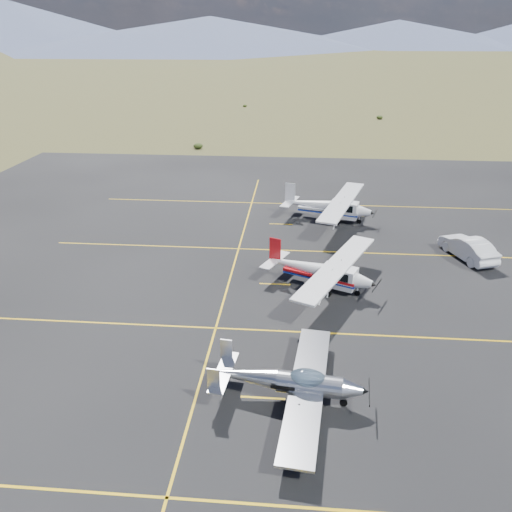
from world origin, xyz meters
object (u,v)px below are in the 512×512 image
(aircraft_cessna, at_px, (321,270))
(aircraft_plain, at_px, (329,206))
(aircraft_low_wing, at_px, (292,382))
(sedan, at_px, (468,248))

(aircraft_cessna, xyz_separation_m, aircraft_plain, (1.12, 12.49, 0.09))
(aircraft_low_wing, relative_size, sedan, 1.89)
(aircraft_low_wing, relative_size, aircraft_cessna, 0.90)
(aircraft_plain, bearing_deg, aircraft_cessna, -78.48)
(aircraft_low_wing, xyz_separation_m, sedan, (12.32, 16.20, -0.14))
(aircraft_cessna, height_order, sedan, aircraft_cessna)
(aircraft_cessna, distance_m, sedan, 11.95)
(aircraft_plain, bearing_deg, sedan, -20.21)
(aircraft_plain, distance_m, sedan, 11.98)
(aircraft_low_wing, bearing_deg, aircraft_plain, 89.61)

